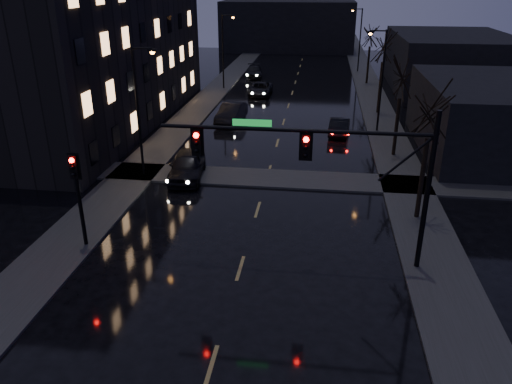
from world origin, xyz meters
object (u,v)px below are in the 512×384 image
(oncoming_car_b, at_px, (231,113))
(oncoming_car_c, at_px, (261,89))
(oncoming_car_d, at_px, (254,72))
(lead_car, at_px, (339,126))
(oncoming_car_a, at_px, (187,166))

(oncoming_car_b, distance_m, oncoming_car_c, 11.20)
(oncoming_car_b, relative_size, oncoming_car_c, 1.02)
(oncoming_car_d, distance_m, lead_car, 25.73)
(oncoming_car_b, height_order, oncoming_car_d, oncoming_car_b)
(oncoming_car_c, bearing_deg, oncoming_car_b, -96.01)
(oncoming_car_a, xyz_separation_m, oncoming_car_b, (0.46, 13.27, -0.03))
(oncoming_car_a, height_order, oncoming_car_b, oncoming_car_a)
(oncoming_car_d, height_order, lead_car, oncoming_car_d)
(oncoming_car_c, bearing_deg, oncoming_car_a, -93.76)
(oncoming_car_b, relative_size, lead_car, 1.18)
(oncoming_car_a, relative_size, oncoming_car_d, 1.02)
(oncoming_car_c, height_order, oncoming_car_d, oncoming_car_d)
(oncoming_car_c, distance_m, lead_car, 15.70)
(oncoming_car_b, height_order, lead_car, oncoming_car_b)
(oncoming_car_a, height_order, oncoming_car_c, oncoming_car_a)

